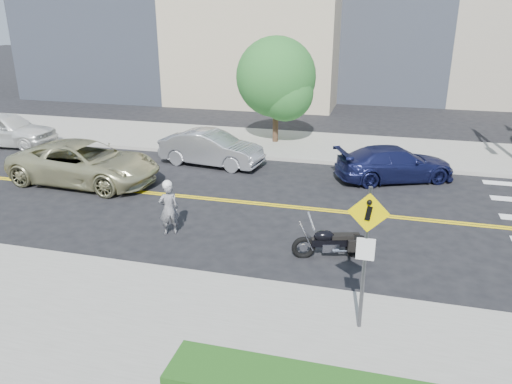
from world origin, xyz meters
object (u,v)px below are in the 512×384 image
object	(u,v)px
motorcyclist	(169,207)
parked_car_silver	(211,148)
parked_car_blue	(395,164)
parked_car_white	(6,129)
suv	(85,163)
pedestrian_sign	(366,246)
motorcycle	(332,236)

from	to	relation	value
motorcyclist	parked_car_silver	xyz separation A→B (m)	(-1.09, 6.68, -0.11)
parked_car_silver	parked_car_blue	distance (m)	7.36
parked_car_silver	parked_car_white	bearing A→B (deg)	95.44
suv	parked_car_white	distance (m)	7.59
pedestrian_sign	suv	bearing A→B (deg)	147.34
motorcyclist	parked_car_blue	distance (m)	9.11
suv	parked_car_blue	bearing A→B (deg)	-70.46
motorcyclist	parked_car_blue	bearing A→B (deg)	-165.73
parked_car_white	parked_car_blue	world-z (taller)	parked_car_white
suv	motorcyclist	bearing A→B (deg)	-121.33
suv	parked_car_silver	bearing A→B (deg)	-45.23
parked_car_white	parked_car_blue	xyz separation A→B (m)	(17.72, -0.48, -0.14)
pedestrian_sign	motorcyclist	xyz separation A→B (m)	(-5.64, 3.39, -1.14)
pedestrian_sign	parked_car_blue	size ratio (longest dim) A/B	0.67
motorcyclist	parked_car_white	bearing A→B (deg)	-63.99
suv	parked_car_blue	distance (m)	11.60
pedestrian_sign	parked_car_white	world-z (taller)	pedestrian_sign
motorcyclist	parked_car_blue	xyz separation A→B (m)	(6.27, 6.61, -0.17)
pedestrian_sign	motorcyclist	distance (m)	6.68
parked_car_silver	parked_car_blue	bearing A→B (deg)	-82.88
pedestrian_sign	suv	size ratio (longest dim) A/B	0.54
parked_car_white	parked_car_silver	world-z (taller)	parked_car_white
parked_car_white	parked_car_blue	bearing A→B (deg)	-94.04
motorcycle	suv	world-z (taller)	suv
suv	parked_car_white	world-z (taller)	parked_car_white
pedestrian_sign	motorcyclist	size ratio (longest dim) A/B	1.82
motorcyclist	motorcycle	size ratio (longest dim) A/B	0.82
parked_car_white	parked_car_silver	distance (m)	10.37
motorcyclist	parked_car_white	distance (m)	13.47
parked_car_white	parked_car_silver	xyz separation A→B (m)	(10.36, -0.41, -0.08)
pedestrian_sign	parked_car_silver	size ratio (longest dim) A/B	0.70
parked_car_silver	pedestrian_sign	bearing A→B (deg)	-138.54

